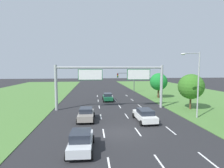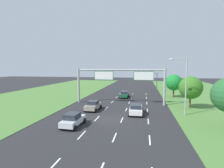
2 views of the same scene
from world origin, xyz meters
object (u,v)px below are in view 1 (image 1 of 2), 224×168
Objects in this scene: car_lead_silver at (108,97)px; traffic_light_mast at (127,78)px; car_far_ahead at (81,141)px; car_near_red at (145,115)px; street_lamp at (196,79)px; car_mid_lane at (86,114)px; roadside_tree_far at (159,82)px; sign_gantry at (112,78)px; roadside_tree_mid at (191,87)px.

car_lead_silver is 0.74× the size of traffic_light_mast.
car_far_ahead is 0.72× the size of traffic_light_mast.
street_lamp is at bearing 4.14° from car_near_red.
traffic_light_mast reaches higher than car_far_ahead.
car_mid_lane is at bearing -112.17° from traffic_light_mast.
car_near_red is 18.43m from roadside_tree_far.
street_lamp reaches higher than traffic_light_mast.
sign_gantry is 3.15× the size of roadside_tree_far.
car_far_ahead is at bearing -107.19° from traffic_light_mast.
car_far_ahead is 0.72× the size of roadside_tree_mid.
car_near_red is at bearing -116.15° from roadside_tree_far.
roadside_tree_mid reaches higher than car_far_ahead.
car_near_red is 1.07× the size of car_lead_silver.
traffic_light_mast is (6.22, 18.74, -1.05)m from sign_gantry.
car_near_red is 0.80× the size of roadside_tree_mid.
car_far_ahead is (-3.88, -21.09, 0.03)m from car_lead_silver.
car_far_ahead is at bearing -142.92° from roadside_tree_mid.
car_far_ahead is 0.48× the size of street_lamp.
car_lead_silver is 15.44m from roadside_tree_mid.
sign_gantry is 12.49m from roadside_tree_mid.
traffic_light_mast is 1.02× the size of roadside_tree_far.
car_near_red is 1.11× the size of car_mid_lane.
car_mid_lane is 1.00× the size of car_far_ahead.
car_far_ahead is 0.74× the size of roadside_tree_far.
sign_gantry is 2.03× the size of street_lamp.
roadside_tree_mid is at bearing -73.53° from traffic_light_mast.
car_near_red is 14.57m from car_lead_silver.
roadside_tree_mid reaches higher than car_lead_silver.
car_near_red is at bearing -7.86° from car_mid_lane.
roadside_tree_mid is (12.33, -8.84, 2.86)m from car_lead_silver.
sign_gantry is at bearing 113.17° from car_near_red.
car_mid_lane is at bearing -135.02° from roadside_tree_far.
street_lamp is (14.03, 7.59, 4.27)m from car_far_ahead.
traffic_light_mast reaches higher than car_near_red.
street_lamp is at bearing -81.23° from traffic_light_mast.
traffic_light_mast is at bearing 106.47° from roadside_tree_mid.
traffic_light_mast is 0.66× the size of street_lamp.
traffic_light_mast is at bearing 118.16° from roadside_tree_far.
traffic_light_mast reaches higher than car_mid_lane.
street_lamp is 15.80m from roadside_tree_far.
street_lamp is at bearing -115.06° from roadside_tree_mid.
sign_gantry is at bearing 147.41° from street_lamp.
car_far_ahead is (-7.21, -6.91, 0.01)m from car_near_red.
street_lamp is 1.56× the size of roadside_tree_far.
roadside_tree_mid is at bearing 39.14° from car_far_ahead.
roadside_tree_mid is (16.22, 12.26, 2.82)m from car_far_ahead.
roadside_tree_mid is (16.12, 4.13, 2.84)m from car_mid_lane.
sign_gantry is at bearing -108.35° from traffic_light_mast.
roadside_tree_far is at bearing 95.06° from roadside_tree_mid.
sign_gantry is at bearing 58.96° from car_mid_lane.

